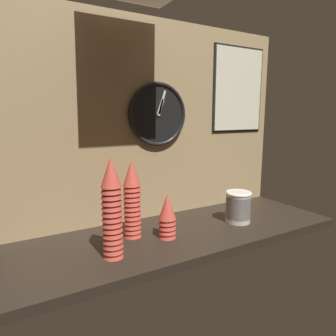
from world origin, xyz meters
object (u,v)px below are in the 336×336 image
bowl_stack_right (238,206)px  wall_clock (158,114)px  cup_stack_left (112,208)px  cup_stack_center (167,216)px  menu_board (238,90)px  cup_stack_center_left (132,199)px

bowl_stack_right → wall_clock: (-0.33, 0.28, 0.48)m
cup_stack_left → cup_stack_center: (0.28, 0.06, -0.10)m
cup_stack_center → wall_clock: bearing=70.0°
bowl_stack_right → cup_stack_left: bearing=-175.4°
cup_stack_left → cup_stack_center: cup_stack_left is taller
cup_stack_center → wall_clock: (0.10, 0.28, 0.46)m
wall_clock → menu_board: size_ratio=0.66×
cup_stack_left → menu_board: size_ratio=0.79×
cup_stack_center_left → menu_board: size_ratio=0.71×
cup_stack_left → menu_board: (0.95, 0.35, 0.51)m
cup_stack_left → bowl_stack_right: cup_stack_left is taller
wall_clock → cup_stack_center: bearing=-110.0°
cup_stack_center → bowl_stack_right: 0.43m
cup_stack_center_left → wall_clock: 0.49m
cup_stack_left → wall_clock: wall_clock is taller
cup_stack_center_left → bowl_stack_right: size_ratio=2.20×
cup_stack_left → cup_stack_center_left: cup_stack_left is taller
cup_stack_center → bowl_stack_right: size_ratio=1.26×
cup_stack_left → bowl_stack_right: size_ratio=2.47×
wall_clock → cup_stack_center_left: bearing=-141.3°
cup_stack_center → menu_board: (0.67, 0.29, 0.61)m
cup_stack_center_left → cup_stack_center: bearing=-33.9°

